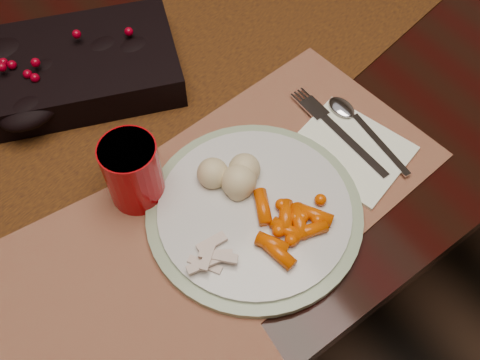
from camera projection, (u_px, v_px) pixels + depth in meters
floor at (191, 263)px, 1.51m from camera, size 5.00×5.00×0.00m
dining_table at (178, 194)px, 1.20m from camera, size 1.80×1.00×0.75m
table_runner at (184, 85)px, 0.87m from camera, size 1.92×0.72×0.00m
centerpiece at (53, 68)px, 0.83m from camera, size 0.43×0.32×0.08m
placemat_main at (284, 167)px, 0.78m from camera, size 0.43×0.33×0.00m
dinner_plate at (254, 211)px, 0.73m from camera, size 0.35×0.35×0.02m
baby_carrots at (282, 222)px, 0.70m from camera, size 0.12×0.11×0.02m
mashed_potatoes at (234, 171)px, 0.73m from camera, size 0.09×0.08×0.05m
turkey_shreds at (208, 254)px, 0.68m from camera, size 0.07×0.07×0.01m
napkin at (350, 150)px, 0.79m from camera, size 0.17×0.19×0.01m
fork at (343, 136)px, 0.80m from camera, size 0.03×0.18×0.00m
spoon at (368, 132)px, 0.80m from camera, size 0.05×0.16×0.00m
red_cup at (133, 172)px, 0.71m from camera, size 0.10×0.10×0.10m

